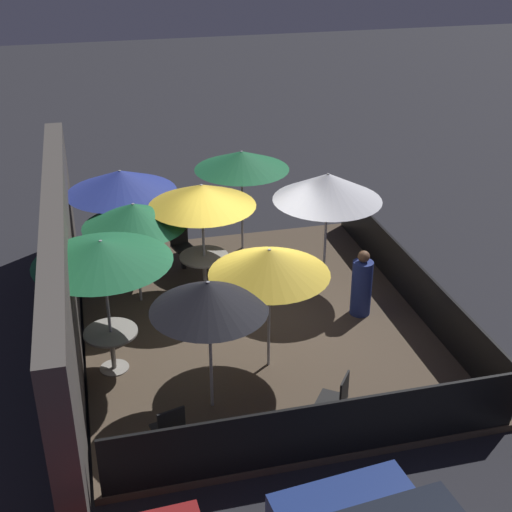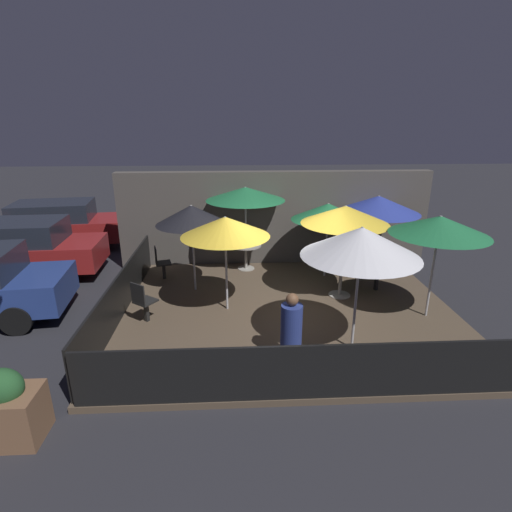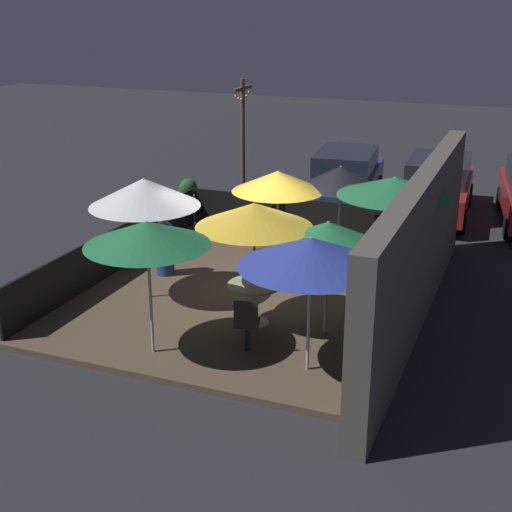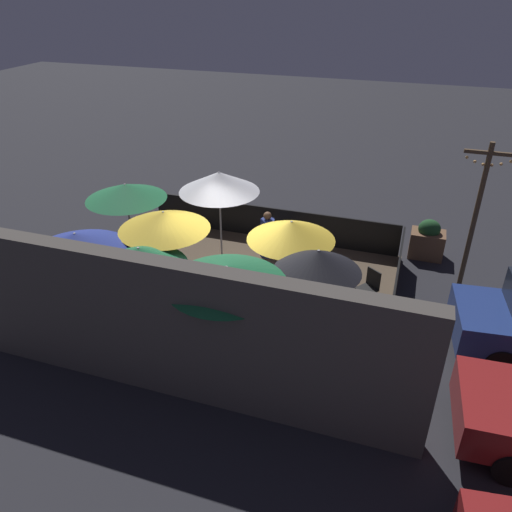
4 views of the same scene
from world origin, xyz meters
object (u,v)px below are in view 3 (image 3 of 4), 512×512
(patio_umbrella_6, at_px, (144,192))
(dining_table_0, at_px, (254,292))
(parked_car_0, at_px, (345,178))
(patio_umbrella_0, at_px, (254,215))
(dining_table_1, at_px, (389,266))
(patron_0, at_px, (165,248))
(parked_car_1, at_px, (437,186))
(patio_chair_1, at_px, (382,233))
(patio_umbrella_4, at_px, (278,181))
(planter_box, at_px, (188,201))
(light_post, at_px, (243,141))
(patio_umbrella_5, at_px, (340,177))
(patio_umbrella_3, at_px, (310,252))
(patio_umbrella_7, at_px, (147,234))
(patio_umbrella_1, at_px, (395,187))
(patio_chair_0, at_px, (281,221))
(patio_umbrella_2, at_px, (328,234))
(patio_chair_2, at_px, (247,323))

(patio_umbrella_6, height_order, dining_table_0, patio_umbrella_6)
(parked_car_0, bearing_deg, dining_table_0, -1.66)
(patio_umbrella_0, relative_size, dining_table_1, 2.55)
(patron_0, height_order, parked_car_1, parked_car_1)
(patio_umbrella_0, relative_size, patio_chair_1, 2.50)
(patio_umbrella_4, bearing_deg, patio_chair_1, 133.55)
(planter_box, bearing_deg, light_post, 126.06)
(patio_umbrella_6, bearing_deg, light_post, -174.26)
(light_post, bearing_deg, patio_umbrella_5, 49.31)
(patio_chair_1, distance_m, planter_box, 5.69)
(dining_table_0, distance_m, dining_table_1, 2.99)
(patio_umbrella_6, height_order, patron_0, patio_umbrella_6)
(patio_umbrella_3, xyz_separation_m, patio_umbrella_7, (0.38, -2.57, 0.10))
(patio_umbrella_0, relative_size, patio_umbrella_1, 0.95)
(patio_chair_0, bearing_deg, patio_umbrella_3, -29.96)
(patio_umbrella_6, distance_m, parked_car_1, 9.41)
(dining_table_0, relative_size, patio_chair_1, 1.07)
(patio_umbrella_1, bearing_deg, patron_0, -81.74)
(patio_chair_0, bearing_deg, parked_car_1, 88.93)
(patio_umbrella_6, bearing_deg, patio_umbrella_7, 31.11)
(patio_umbrella_5, height_order, patron_0, patio_umbrella_5)
(patio_umbrella_6, xyz_separation_m, planter_box, (-5.39, -1.87, -1.75))
(patio_umbrella_4, relative_size, parked_car_1, 0.48)
(patio_umbrella_3, xyz_separation_m, parked_car_1, (-9.87, 0.54, -1.25))
(patio_umbrella_5, relative_size, patio_umbrella_6, 0.92)
(dining_table_1, relative_size, patron_0, 0.67)
(patio_umbrella_0, xyz_separation_m, patio_umbrella_6, (-0.36, -2.37, 0.08))
(patio_umbrella_4, height_order, planter_box, patio_umbrella_4)
(patio_umbrella_4, height_order, patron_0, patio_umbrella_4)
(patio_umbrella_4, height_order, patio_umbrella_5, patio_umbrella_5)
(dining_table_1, xyz_separation_m, patron_0, (0.67, -4.65, 0.00))
(patio_chair_0, bearing_deg, patio_umbrella_0, -39.64)
(patio_umbrella_2, bearing_deg, patio_chair_2, -40.47)
(patio_umbrella_1, bearing_deg, patio_umbrella_6, -66.31)
(patio_umbrella_5, xyz_separation_m, patio_chair_2, (4.68, -0.25, -1.43))
(patio_chair_0, xyz_separation_m, planter_box, (-1.22, -3.11, -0.13))
(patio_umbrella_4, distance_m, dining_table_0, 3.14)
(patio_umbrella_1, height_order, patio_chair_2, patio_umbrella_1)
(patio_chair_0, height_order, patron_0, patron_0)
(patio_chair_0, xyz_separation_m, patio_chair_1, (-0.05, 2.46, -0.02))
(light_post, bearing_deg, planter_box, -53.94)
(dining_table_1, distance_m, patio_chair_1, 2.41)
(patio_chair_1, xyz_separation_m, planter_box, (-1.17, -5.57, -0.11))
(dining_table_1, bearing_deg, parked_car_0, -157.68)
(planter_box, relative_size, parked_car_1, 0.25)
(patio_umbrella_6, xyz_separation_m, dining_table_1, (-1.90, 4.33, -1.54))
(patron_0, height_order, light_post, light_post)
(patio_umbrella_0, relative_size, parked_car_1, 0.50)
(patio_umbrella_1, relative_size, parked_car_1, 0.53)
(dining_table_1, distance_m, patio_chair_2, 3.73)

